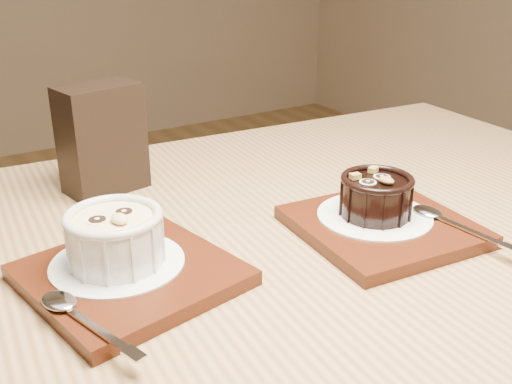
% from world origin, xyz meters
% --- Properties ---
extents(table, '(1.26, 0.89, 0.75)m').
position_xyz_m(table, '(-0.23, -0.25, 0.66)').
color(table, olive).
rests_on(table, ground).
extents(tray_left, '(0.21, 0.21, 0.01)m').
position_xyz_m(tray_left, '(-0.36, -0.23, 0.76)').
color(tray_left, '#441A0B').
rests_on(tray_left, table).
extents(doily_left, '(0.13, 0.13, 0.00)m').
position_xyz_m(doily_left, '(-0.37, -0.22, 0.77)').
color(doily_left, white).
rests_on(doily_left, tray_left).
extents(ramekin_white, '(0.09, 0.09, 0.06)m').
position_xyz_m(ramekin_white, '(-0.37, -0.22, 0.80)').
color(ramekin_white, silver).
rests_on(ramekin_white, doily_left).
extents(spoon_left, '(0.06, 0.14, 0.01)m').
position_xyz_m(spoon_left, '(-0.43, -0.29, 0.77)').
color(spoon_left, silver).
rests_on(spoon_left, tray_left).
extents(tray_right, '(0.20, 0.20, 0.01)m').
position_xyz_m(tray_right, '(-0.08, -0.28, 0.76)').
color(tray_right, '#441A0B').
rests_on(tray_right, table).
extents(doily_right, '(0.13, 0.13, 0.00)m').
position_xyz_m(doily_right, '(-0.08, -0.27, 0.77)').
color(doily_right, white).
rests_on(doily_right, tray_right).
extents(ramekin_dark, '(0.08, 0.08, 0.05)m').
position_xyz_m(ramekin_dark, '(-0.08, -0.27, 0.79)').
color(ramekin_dark, black).
rests_on(ramekin_dark, doily_right).
extents(spoon_right, '(0.03, 0.14, 0.01)m').
position_xyz_m(spoon_right, '(-0.03, -0.33, 0.77)').
color(spoon_right, silver).
rests_on(spoon_right, tray_right).
extents(condiment_stand, '(0.11, 0.08, 0.14)m').
position_xyz_m(condiment_stand, '(-0.30, 0.01, 0.82)').
color(condiment_stand, black).
rests_on(condiment_stand, table).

